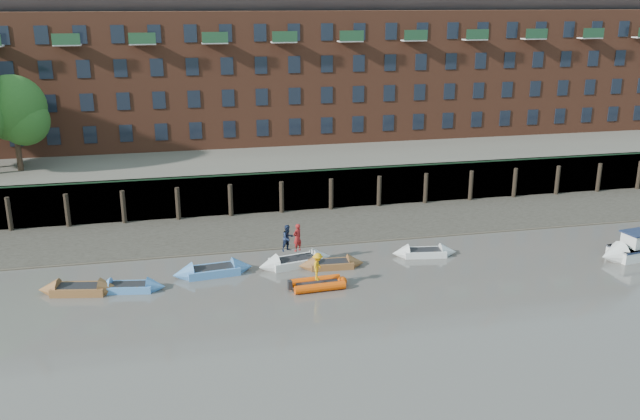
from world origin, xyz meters
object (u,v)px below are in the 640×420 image
object	(u,v)px
person_rower_b	(288,238)
rowboat_5	(424,253)
rowboat_4	(331,264)
motor_launch	(631,250)
rib_tender	(320,284)
person_rower_a	(297,237)
person_rib_crew	(318,267)
rowboat_3	(295,262)
rowboat_1	(129,287)
rowboat_0	(80,289)
rowboat_2	(213,271)

from	to	relation	value
person_rower_b	rowboat_5	bearing A→B (deg)	-28.86
rowboat_4	motor_launch	distance (m)	19.69
rowboat_5	rib_tender	world-z (taller)	rowboat_5
rowboat_5	person_rower_a	world-z (taller)	person_rower_a
motor_launch	person_rib_crew	world-z (taller)	person_rib_crew
person_rower_a	person_rower_b	world-z (taller)	person_rower_a
rowboat_3	rib_tender	bearing A→B (deg)	-89.96
rowboat_1	rowboat_4	distance (m)	12.35
rowboat_1	person_rower_b	distance (m)	10.03
rowboat_4	person_rib_crew	world-z (taller)	person_rib_crew
rowboat_5	person_rower_b	size ratio (longest dim) A/B	2.56
rib_tender	motor_launch	xyz separation A→B (m)	(20.90, 0.21, 0.33)
rowboat_3	rowboat_4	bearing A→B (deg)	-32.78
rowboat_0	rowboat_4	bearing A→B (deg)	13.08
rib_tender	rowboat_5	bearing A→B (deg)	20.94
rowboat_0	person_rower_b	bearing A→B (deg)	18.13
rowboat_4	person_rower_a	world-z (taller)	person_rower_a
rowboat_2	person_rower_b	world-z (taller)	person_rower_b
rowboat_1	person_rib_crew	world-z (taller)	person_rib_crew
rowboat_5	person_rower_a	size ratio (longest dim) A/B	2.45
rowboat_1	rowboat_5	xyz separation A→B (m)	(18.78, 1.56, 0.01)
rowboat_0	motor_launch	xyz separation A→B (m)	(34.60, -2.03, 0.33)
rowboat_2	rowboat_0	bearing A→B (deg)	-178.05
rowboat_5	rib_tender	size ratio (longest dim) A/B	1.32
rowboat_2	rowboat_4	bearing A→B (deg)	-9.74
rowboat_0	person_rower_b	world-z (taller)	person_rower_b
rowboat_1	person_rower_b	size ratio (longest dim) A/B	2.51
rib_tender	motor_launch	world-z (taller)	motor_launch
rowboat_1	motor_launch	bearing A→B (deg)	6.40
rowboat_4	person_rower_b	world-z (taller)	person_rower_b
rowboat_2	rowboat_3	distance (m)	5.24
rowboat_2	person_rib_crew	xyz separation A→B (m)	(5.85, -3.40, 1.11)
rowboat_1	person_rower_b	xyz separation A→B (m)	(9.72, 1.89, 1.61)
rib_tender	rowboat_0	bearing A→B (deg)	167.30
rib_tender	person_rower_b	world-z (taller)	person_rower_b
rowboat_3	person_rib_crew	size ratio (longest dim) A/B	3.11
rowboat_4	person_rib_crew	bearing A→B (deg)	-113.98
rib_tender	person_rib_crew	xyz separation A→B (m)	(-0.14, -0.05, 1.11)
rib_tender	person_rib_crew	world-z (taller)	person_rib_crew
person_rower_a	rowboat_3	bearing A→B (deg)	-23.98
rowboat_1	rowboat_2	world-z (taller)	rowboat_2
motor_launch	rowboat_0	bearing A→B (deg)	-12.00
rowboat_3	person_rower_b	xyz separation A→B (m)	(-0.44, 0.16, 1.57)
rowboat_4	rowboat_5	size ratio (longest dim) A/B	0.96
motor_launch	person_rower_b	bearing A→B (deg)	-18.09
person_rib_crew	rowboat_5	bearing A→B (deg)	-40.95
person_rower_a	person_rower_b	xyz separation A→B (m)	(-0.58, 0.13, -0.04)
rib_tender	person_rower_a	bearing A→B (deg)	96.01
rib_tender	person_rower_b	size ratio (longest dim) A/B	1.94
rib_tender	person_rib_crew	size ratio (longest dim) A/B	2.02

